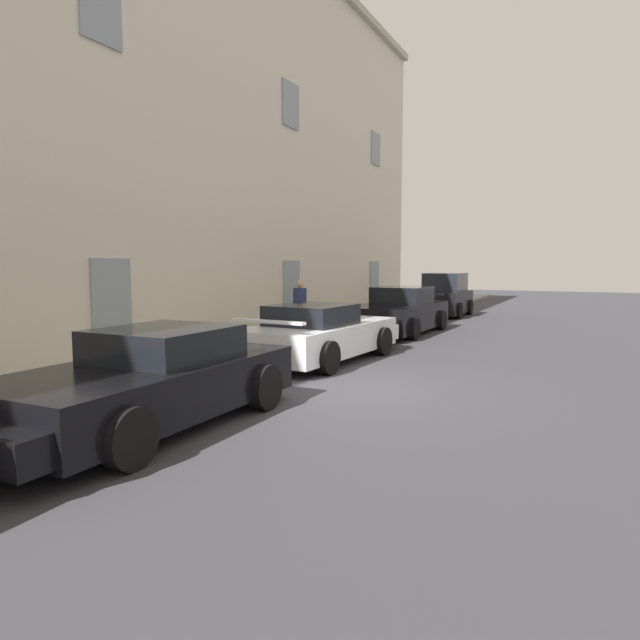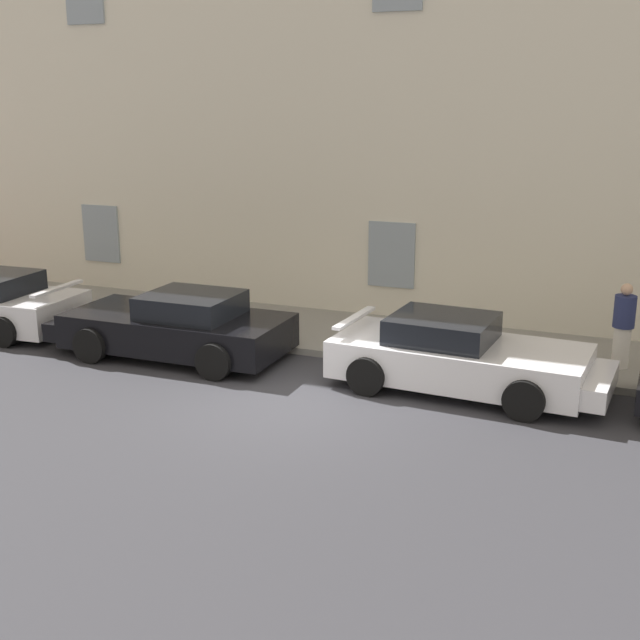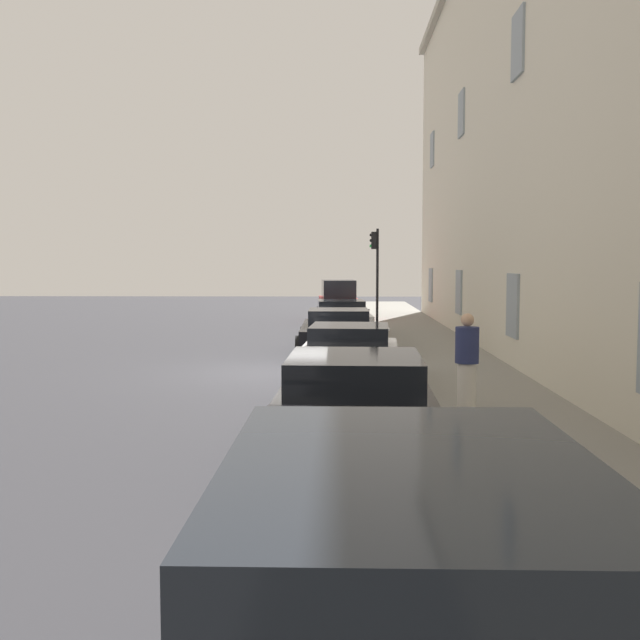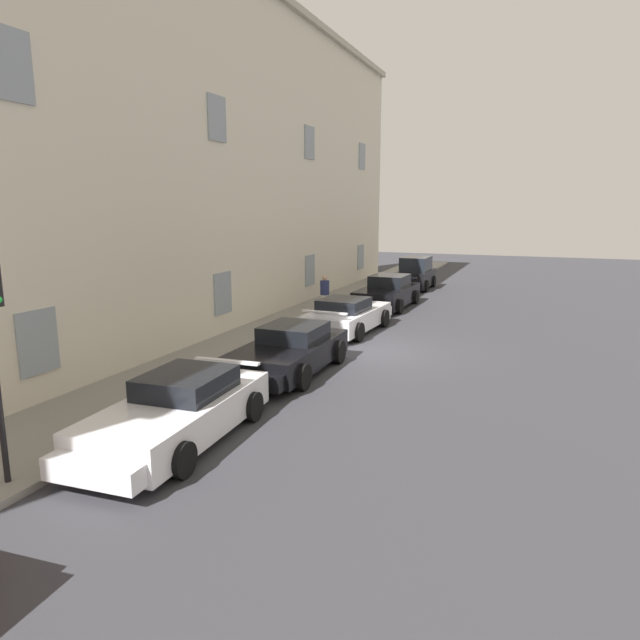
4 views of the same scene
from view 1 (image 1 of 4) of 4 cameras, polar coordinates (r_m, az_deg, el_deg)
ground_plane at (r=9.93m, az=2.39°, el=-7.16°), size 80.00×80.00×0.00m
sidewalk at (r=12.13m, az=-15.45°, el=-4.65°), size 60.00×3.14×0.14m
building_facade at (r=15.25m, az=-27.15°, el=21.68°), size 40.23×4.62×13.08m
sportscar_yellow_flank at (r=7.92m, az=-17.99°, el=-6.33°), size 4.88×2.29×1.33m
sportscar_white_middle at (r=12.92m, az=0.25°, el=-1.46°), size 4.94×2.42×1.31m
sportscar_tail_end at (r=17.94m, az=7.90°, el=0.64°), size 5.14×2.33×1.48m
hatchback_parked at (r=24.34m, az=12.75°, el=2.40°), size 3.55×1.88×1.84m
pedestrian_admiring at (r=15.98m, az=-2.09°, el=1.24°), size 0.51×0.51×1.62m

